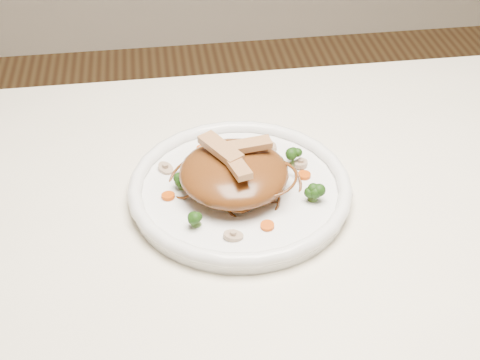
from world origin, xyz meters
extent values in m
cube|color=white|center=(0.00, 0.00, 0.73)|extent=(1.20, 0.80, 0.04)
cylinder|color=white|center=(-0.08, 0.05, 0.76)|extent=(0.34, 0.34, 0.02)
ellipsoid|color=#5E3212|center=(-0.09, 0.05, 0.79)|extent=(0.18, 0.18, 0.05)
cube|color=tan|center=(-0.07, 0.07, 0.83)|extent=(0.07, 0.03, 0.01)
cube|color=tan|center=(-0.11, 0.06, 0.83)|extent=(0.06, 0.08, 0.01)
cube|color=tan|center=(-0.09, 0.03, 0.83)|extent=(0.04, 0.07, 0.01)
cylinder|color=#CB4407|center=(-0.03, 0.12, 0.77)|extent=(0.02, 0.02, 0.00)
cylinder|color=#CB4407|center=(-0.18, 0.05, 0.77)|extent=(0.02, 0.02, 0.00)
cylinder|color=#CB4407|center=(0.01, 0.06, 0.77)|extent=(0.02, 0.02, 0.00)
cylinder|color=#CB4407|center=(-0.13, 0.15, 0.77)|extent=(0.02, 0.02, 0.00)
cylinder|color=#CB4407|center=(-0.06, -0.03, 0.77)|extent=(0.02, 0.02, 0.00)
cylinder|color=tan|center=(-0.11, -0.05, 0.77)|extent=(0.03, 0.03, 0.01)
cylinder|color=tan|center=(0.01, 0.09, 0.77)|extent=(0.04, 0.04, 0.01)
cylinder|color=tan|center=(-0.18, 0.11, 0.77)|extent=(0.04, 0.04, 0.01)
cylinder|color=tan|center=(-0.03, 0.14, 0.77)|extent=(0.03, 0.03, 0.01)
camera|label=1|loc=(-0.18, -0.65, 1.34)|focal=49.74mm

